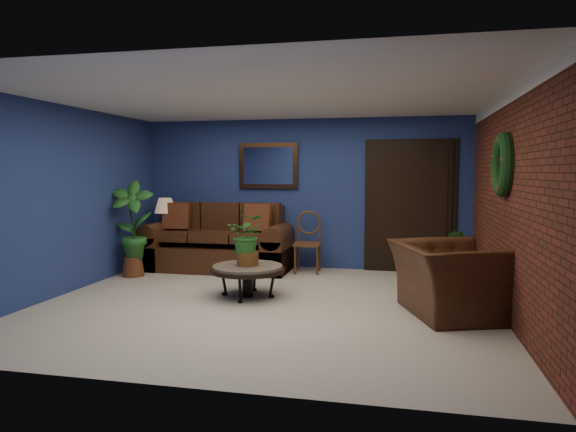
% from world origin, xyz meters
% --- Properties ---
extents(floor, '(5.50, 5.50, 0.00)m').
position_xyz_m(floor, '(0.00, 0.00, 0.00)').
color(floor, '#BCB19C').
rests_on(floor, ground).
extents(wall_back, '(5.50, 0.04, 2.50)m').
position_xyz_m(wall_back, '(0.00, 2.50, 1.25)').
color(wall_back, navy).
rests_on(wall_back, ground).
extents(wall_left, '(0.04, 5.00, 2.50)m').
position_xyz_m(wall_left, '(-2.75, 0.00, 1.25)').
color(wall_left, navy).
rests_on(wall_left, ground).
extents(wall_right_brick, '(0.04, 5.00, 2.50)m').
position_xyz_m(wall_right_brick, '(2.75, 0.00, 1.25)').
color(wall_right_brick, maroon).
rests_on(wall_right_brick, ground).
extents(ceiling, '(5.50, 5.00, 0.02)m').
position_xyz_m(ceiling, '(0.00, 0.00, 2.50)').
color(ceiling, white).
rests_on(ceiling, wall_back).
extents(crown_molding, '(0.03, 5.00, 0.14)m').
position_xyz_m(crown_molding, '(2.72, 0.00, 2.43)').
color(crown_molding, white).
rests_on(crown_molding, wall_right_brick).
extents(wall_mirror, '(1.02, 0.06, 0.77)m').
position_xyz_m(wall_mirror, '(-0.60, 2.46, 1.72)').
color(wall_mirror, '#422815').
rests_on(wall_mirror, wall_back).
extents(closet_door, '(1.44, 0.06, 2.18)m').
position_xyz_m(closet_door, '(1.75, 2.47, 1.05)').
color(closet_door, black).
rests_on(closet_door, wall_back).
extents(wreath, '(0.16, 0.72, 0.72)m').
position_xyz_m(wreath, '(2.69, 0.05, 1.70)').
color(wreath, black).
rests_on(wreath, wall_right_brick).
extents(sofa, '(2.43, 1.05, 1.09)m').
position_xyz_m(sofa, '(-1.36, 2.09, 0.36)').
color(sofa, '#412212').
rests_on(sofa, ground).
extents(coffee_table, '(0.96, 0.96, 0.41)m').
position_xyz_m(coffee_table, '(-0.33, 0.31, 0.35)').
color(coffee_table, '#56504B').
rests_on(coffee_table, ground).
extents(end_table, '(0.61, 0.61, 0.55)m').
position_xyz_m(end_table, '(-2.30, 2.05, 0.42)').
color(end_table, '#56504B').
rests_on(end_table, ground).
extents(table_lamp, '(0.36, 0.36, 0.60)m').
position_xyz_m(table_lamp, '(-2.30, 2.05, 0.94)').
color(table_lamp, '#422815').
rests_on(table_lamp, end_table).
extents(side_chair, '(0.44, 0.44, 0.99)m').
position_xyz_m(side_chair, '(0.15, 2.12, 0.56)').
color(side_chair, '#563318').
rests_on(side_chair, ground).
extents(armchair, '(1.44, 1.54, 0.81)m').
position_xyz_m(armchair, '(2.15, -0.02, 0.41)').
color(armchair, '#412212').
rests_on(armchair, ground).
extents(coffee_plant, '(0.53, 0.47, 0.67)m').
position_xyz_m(coffee_plant, '(-0.33, 0.31, 0.78)').
color(coffee_plant, brown).
rests_on(coffee_plant, coffee_table).
extents(floor_plant, '(0.39, 0.34, 0.77)m').
position_xyz_m(floor_plant, '(2.35, 1.80, 0.39)').
color(floor_plant, brown).
rests_on(floor_plant, ground).
extents(tall_plant, '(0.75, 0.59, 1.50)m').
position_xyz_m(tall_plant, '(-2.45, 1.20, 0.81)').
color(tall_plant, brown).
rests_on(tall_plant, ground).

